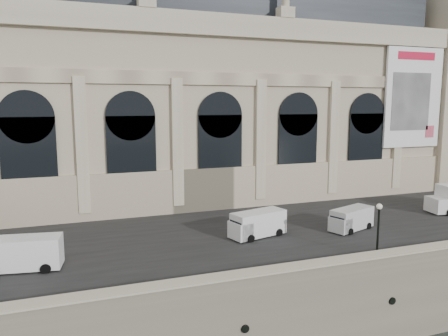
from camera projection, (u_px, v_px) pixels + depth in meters
The scene contains 9 objects.
quay at pixel (216, 207), 64.80m from camera, with size 160.00×70.00×6.00m, color gray.
street at pixel (282, 224), 44.83m from camera, with size 160.00×24.00×0.06m, color #2D2D2D.
parapet at pixel (367, 263), 32.29m from camera, with size 160.00×1.40×1.21m.
museum at pixel (183, 92), 56.46m from camera, with size 69.00×18.70×29.10m.
clock_pavilion at pixel (441, 69), 66.68m from camera, with size 13.00×14.72×36.70m.
van_a at pixel (18, 254), 32.25m from camera, with size 5.91×3.02×2.51m.
van_b at pixel (256, 224), 40.28m from camera, with size 5.75×3.32×2.41m.
van_c at pixel (350, 219), 42.39m from camera, with size 5.29×3.41×2.21m.
lamp_right at pixel (378, 231), 34.65m from camera, with size 0.46×0.46×4.50m.
Camera 1 is at (-20.49, -24.82, 18.36)m, focal length 35.00 mm.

